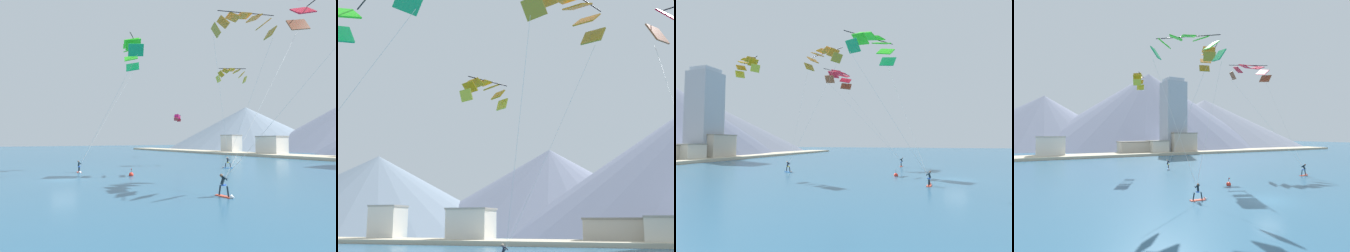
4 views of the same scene
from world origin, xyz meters
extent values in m
plane|color=#2D5B7A|center=(0.00, 0.00, 0.00)|extent=(400.00, 400.00, 0.00)
cube|color=#337FDB|center=(1.10, 23.84, 0.04)|extent=(0.97, 1.50, 0.07)
cylinder|color=black|center=(1.25, 24.20, 0.44)|extent=(0.21, 0.28, 0.75)
cylinder|color=black|center=(0.94, 23.47, 0.44)|extent=(0.21, 0.28, 0.75)
cube|color=yellow|center=(1.10, 23.84, 0.85)|extent=(0.38, 0.34, 0.12)
cylinder|color=black|center=(1.01, 23.87, 1.19)|extent=(0.47, 0.37, 0.64)
cylinder|color=black|center=(1.15, 23.94, 1.37)|extent=(0.53, 0.29, 0.41)
cylinder|color=black|center=(1.06, 23.72, 1.37)|extent=(0.53, 0.29, 0.41)
cylinder|color=black|center=(1.27, 23.76, 1.34)|extent=(0.23, 0.49, 0.03)
sphere|color=beige|center=(0.89, 23.93, 1.58)|extent=(0.23, 0.23, 0.23)
cone|color=white|center=(0.75, 23.04, 0.10)|extent=(0.45, 0.42, 0.36)
cube|color=#E54C33|center=(15.71, 8.11, 0.04)|extent=(1.46, 0.52, 0.07)
cylinder|color=#14232D|center=(15.31, 8.09, 0.45)|extent=(0.26, 0.14, 0.77)
cylinder|color=#14232D|center=(16.10, 8.13, 0.45)|extent=(0.26, 0.14, 0.77)
cube|color=blue|center=(15.71, 8.11, 0.87)|extent=(0.26, 0.34, 0.12)
cylinder|color=#14232D|center=(15.71, 8.01, 1.22)|extent=(0.25, 0.45, 0.66)
cylinder|color=#14232D|center=(15.58, 8.10, 1.40)|extent=(0.12, 0.56, 0.42)
cylinder|color=#14232D|center=(15.83, 8.11, 1.40)|extent=(0.12, 0.56, 0.42)
cylinder|color=black|center=(15.70, 8.28, 1.37)|extent=(0.52, 0.06, 0.03)
sphere|color=brown|center=(15.72, 7.85, 1.62)|extent=(0.24, 0.24, 0.24)
cone|color=white|center=(16.58, 8.16, 0.10)|extent=(0.32, 0.38, 0.36)
cube|color=#E54C33|center=(-5.77, 3.03, 0.04)|extent=(1.48, 0.60, 0.07)
cylinder|color=#14232D|center=(-6.16, 3.07, 0.41)|extent=(0.24, 0.14, 0.69)
cylinder|color=#14232D|center=(-5.38, 2.98, 0.41)|extent=(0.24, 0.14, 0.69)
cube|color=blue|center=(-5.77, 3.03, 0.79)|extent=(0.25, 0.31, 0.12)
cylinder|color=#14232D|center=(-5.78, 2.97, 1.10)|extent=(0.24, 0.34, 0.58)
cylinder|color=#14232D|center=(-5.88, 3.09, 1.27)|extent=(0.13, 0.50, 0.38)
cylinder|color=#14232D|center=(-5.66, 3.06, 1.27)|extent=(0.13, 0.50, 0.38)
cylinder|color=black|center=(-5.75, 3.25, 1.24)|extent=(0.52, 0.09, 0.03)
sphere|color=brown|center=(-5.79, 2.90, 1.48)|extent=(0.21, 0.21, 0.21)
cone|color=white|center=(-4.91, 2.93, 0.10)|extent=(0.34, 0.39, 0.36)
cube|color=olive|center=(8.83, 24.13, 18.75)|extent=(2.20, 1.61, 1.46)
cube|color=orange|center=(8.45, 23.22, 19.88)|extent=(2.35, 1.96, 1.17)
cube|color=orange|center=(7.90, 22.03, 20.61)|extent=(2.44, 2.20, 0.75)
cube|color=orange|center=(7.24, 20.71, 20.86)|extent=(2.45, 2.28, 0.25)
cube|color=orange|center=(6.56, 19.40, 20.61)|extent=(2.41, 2.27, 0.75)
cube|color=orange|center=(5.92, 18.25, 19.88)|extent=(2.29, 2.10, 1.17)
cube|color=olive|center=(5.40, 17.41, 18.75)|extent=(2.11, 1.80, 1.46)
cylinder|color=black|center=(8.02, 20.31, 20.80)|extent=(3.17, 7.22, 0.10)
cylinder|color=silver|center=(5.10, 24.11, 9.71)|extent=(7.71, 0.71, 16.75)
cylinder|color=silver|center=(3.24, 20.45, 9.71)|extent=(3.98, 6.67, 16.75)
cube|color=brown|center=(13.93, 22.00, 17.44)|extent=(1.79, 2.29, 1.79)
cube|color=red|center=(14.83, 21.51, 18.58)|extent=(2.04, 2.37, 1.65)
cube|color=red|center=(16.10, 21.09, 19.32)|extent=(2.08, 2.44, 1.32)
cube|color=red|center=(17.58, 20.79, 19.58)|extent=(1.91, 2.49, 0.81)
cube|color=red|center=(19.09, 20.65, 19.32)|extent=(1.61, 2.50, 1.32)
cube|color=red|center=(20.43, 20.68, 18.58)|extent=(1.39, 2.48, 1.65)
cube|color=brown|center=(21.43, 20.89, 17.44)|extent=(1.14, 2.44, 1.79)
cylinder|color=black|center=(17.73, 21.79, 19.89)|extent=(7.07, 3.47, 0.10)
cylinder|color=silver|center=(14.68, 15.26, 9.07)|extent=(2.07, 14.00, 15.42)
cylinder|color=silver|center=(18.73, 14.66, 9.07)|extent=(6.10, 12.80, 15.42)
cube|color=#119956|center=(-6.57, 11.13, 15.75)|extent=(2.04, 2.02, 1.68)
cube|color=#30D622|center=(-5.74, 10.46, 16.83)|extent=(2.26, 2.20, 1.49)
cube|color=#30D622|center=(-4.59, 9.77, 17.53)|extent=(2.31, 2.35, 1.14)
cube|color=#30D622|center=(-3.24, 9.13, 17.77)|extent=(2.21, 2.43, 0.66)
cube|color=#30D622|center=(-1.83, 8.62, 17.53)|extent=(2.00, 2.45, 1.14)
cube|color=#30D622|center=(-0.53, 8.29, 16.83)|extent=(1.66, 2.41, 1.49)
cube|color=#119956|center=(0.53, 8.18, 15.75)|extent=(1.22, 2.31, 1.68)
cylinder|color=black|center=(-2.90, 9.94, 18.01)|extent=(6.34, 5.02, 0.10)
cylinder|color=silver|center=(-6.29, 7.34, 8.18)|extent=(1.11, 8.21, 13.88)
cylinder|color=silver|center=(-2.41, 5.73, 8.18)|extent=(6.71, 4.99, 13.88)
cube|color=gold|center=(-1.53, 31.14, 15.32)|extent=(1.40, 1.11, 1.15)
cube|color=#C88E0F|center=(-1.84, 30.68, 16.25)|extent=(1.58, 1.43, 0.99)
cube|color=#C88E0F|center=(-2.27, 29.91, 16.89)|extent=(1.70, 1.61, 0.67)
cube|color=#C88E0F|center=(-2.75, 28.97, 17.11)|extent=(1.74, 1.62, 0.23)
cube|color=#C88E0F|center=(-3.20, 28.00, 16.89)|extent=(1.72, 1.53, 0.67)
cube|color=#C88E0F|center=(-3.53, 27.19, 16.25)|extent=(1.63, 1.29, 0.99)
cube|color=gold|center=(-3.70, 26.66, 15.32)|extent=(1.48, 0.92, 1.15)
cylinder|color=black|center=(-2.19, 28.70, 17.16)|extent=(2.60, 4.30, 0.10)
sphere|color=red|center=(1.20, 7.33, 0.15)|extent=(0.56, 0.56, 0.56)
cylinder|color=black|center=(1.20, 7.33, 0.65)|extent=(0.04, 0.04, 0.44)
cube|color=red|center=(1.29, 7.33, 0.83)|extent=(0.18, 0.01, 0.12)
cube|color=silver|center=(13.87, 58.94, 2.00)|extent=(5.46, 6.10, 4.00)
cube|color=#99958B|center=(13.87, 58.94, 4.15)|extent=(5.68, 6.35, 0.30)
cube|color=beige|center=(22.17, 57.89, 3.22)|extent=(8.38, 5.27, 6.45)
cube|color=gray|center=(22.17, 57.89, 6.60)|extent=(8.71, 5.49, 0.30)
cube|color=#A8ADB7|center=(20.38, 60.92, 11.83)|extent=(7.00, 7.00, 23.65)
cube|color=silver|center=(20.38, 60.92, 24.25)|extent=(5.60, 5.60, 1.20)
cone|color=gray|center=(68.47, 115.18, 13.64)|extent=(108.94, 108.94, 27.28)
camera|label=1|loc=(30.07, -6.39, 4.19)|focal=28.00mm
camera|label=2|loc=(13.11, -13.35, 3.44)|focal=50.00mm
camera|label=3|loc=(-35.08, 2.88, 4.59)|focal=28.00mm
camera|label=4|loc=(-18.47, -17.57, 6.00)|focal=28.00mm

